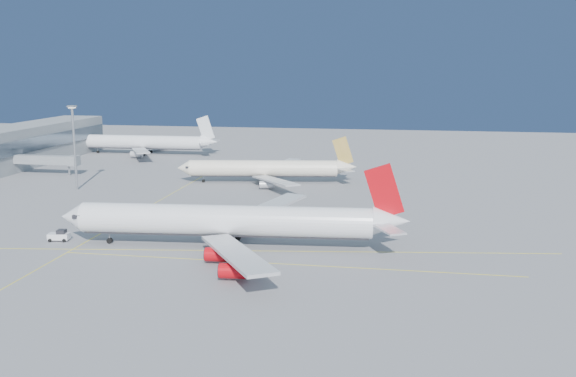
# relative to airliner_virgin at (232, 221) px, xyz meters

# --- Properties ---
(ground) EXTENTS (500.00, 500.00, 0.00)m
(ground) POSITION_rel_airliner_virgin_xyz_m (7.71, 4.09, -5.51)
(ground) COLOR slate
(ground) RESTS_ON ground
(terminal) EXTENTS (18.40, 110.00, 15.00)m
(terminal) POSITION_rel_airliner_virgin_xyz_m (-107.23, 89.09, 2.00)
(terminal) COLOR gray
(terminal) RESTS_ON ground
(jet_bridge) EXTENTS (23.60, 3.60, 6.90)m
(jet_bridge) POSITION_rel_airliner_virgin_xyz_m (-85.40, 76.09, -0.34)
(jet_bridge) COLOR gray
(jet_bridge) RESTS_ON ground
(taxiway_lines) EXTENTS (118.86, 140.00, 0.02)m
(taxiway_lines) POSITION_rel_airliner_virgin_xyz_m (-7.01, 10.43, -5.50)
(taxiway_lines) COLOR yellow
(taxiway_lines) RESTS_ON ground
(airliner_virgin) EXTENTS (74.18, 66.44, 18.29)m
(airliner_virgin) POSITION_rel_airliner_virgin_xyz_m (0.00, 0.00, 0.00)
(airliner_virgin) COLOR white
(airliner_virgin) RESTS_ON ground
(airliner_etihad) EXTENTS (58.27, 53.34, 15.23)m
(airliner_etihad) POSITION_rel_airliner_virgin_xyz_m (-7.97, 74.29, -0.88)
(airliner_etihad) COLOR beige
(airliner_etihad) RESTS_ON ground
(airliner_third) EXTENTS (62.75, 57.98, 16.86)m
(airliner_third) POSITION_rel_airliner_virgin_xyz_m (-72.29, 131.25, -0.41)
(airliner_third) COLOR white
(airliner_third) RESTS_ON ground
(pushback_tug) EXTENTS (4.69, 3.22, 2.49)m
(pushback_tug) POSITION_rel_airliner_virgin_xyz_m (-38.37, -2.02, -4.36)
(pushback_tug) COLOR white
(pushback_tug) RESTS_ON ground
(light_mast) EXTENTS (2.22, 2.22, 25.65)m
(light_mast) POSITION_rel_airliner_virgin_xyz_m (-63.19, 52.84, 9.62)
(light_mast) COLOR gray
(light_mast) RESTS_ON ground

